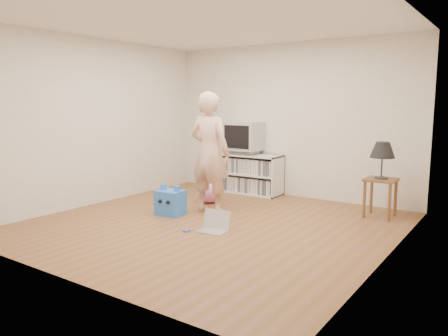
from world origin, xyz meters
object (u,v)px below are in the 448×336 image
media_unit (245,173)px  side_table (381,188)px  dvd_deck (244,152)px  laptop (214,225)px  plush_pink (209,193)px  plush_blue (170,202)px  crt_tv (244,136)px  table_lamp (383,151)px  person (210,153)px

media_unit → side_table: 2.52m
dvd_deck → laptop: dvd_deck is taller
dvd_deck → plush_pink: dvd_deck is taller
side_table → laptop: bearing=-129.1°
side_table → plush_blue: (-2.53, -1.58, -0.23)m
dvd_deck → media_unit: bearing=90.0°
dvd_deck → side_table: size_ratio=0.82×
crt_tv → plush_pink: (-0.04, -1.02, -0.86)m
table_lamp → plush_blue: (-2.53, -1.58, -0.76)m
side_table → table_lamp: bearing=0.0°
media_unit → table_lamp: table_lamp is taller
media_unit → side_table: (2.49, -0.39, 0.07)m
person → plush_pink: person is taller
dvd_deck → side_table: bearing=-8.5°
side_table → laptop: side_table is taller
dvd_deck → plush_blue: (-0.04, -1.95, -0.55)m
person → plush_blue: 0.91m
side_table → table_lamp: 0.53m
crt_tv → person: size_ratio=0.34×
media_unit → person: bearing=-77.0°
media_unit → dvd_deck: 0.39m
dvd_deck → table_lamp: table_lamp is taller
dvd_deck → side_table: (2.49, -0.37, -0.32)m
side_table → plush_pink: 2.62m
crt_tv → plush_blue: bearing=-91.1°
media_unit → plush_pink: (-0.04, -1.04, -0.19)m
table_lamp → plush_pink: 2.72m
plush_blue → media_unit: bearing=83.1°
crt_tv → dvd_deck: bearing=90.0°
table_lamp → person: 2.42m
media_unit → crt_tv: bearing=-90.0°
dvd_deck → person: (0.35, -1.51, 0.15)m
table_lamp → laptop: size_ratio=1.28×
laptop → side_table: bearing=44.2°
table_lamp → plush_pink: table_lamp is taller
person → plush_blue: size_ratio=4.06×
table_lamp → laptop: bearing=-129.1°
crt_tv → person: (0.35, -1.51, -0.14)m
dvd_deck → side_table: dvd_deck is taller
table_lamp → plush_blue: size_ratio=1.19×
media_unit → crt_tv: (0.00, -0.02, 0.67)m
side_table → laptop: (-1.53, -1.88, -0.35)m
side_table → plush_blue: bearing=-148.0°
side_table → plush_blue: size_ratio=1.27×
person → plush_blue: person is taller
crt_tv → side_table: (2.49, -0.37, -0.60)m
media_unit → person: 1.65m
dvd_deck → plush_blue: 2.03m
person → plush_pink: 0.95m
dvd_deck → plush_pink: bearing=-92.0°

